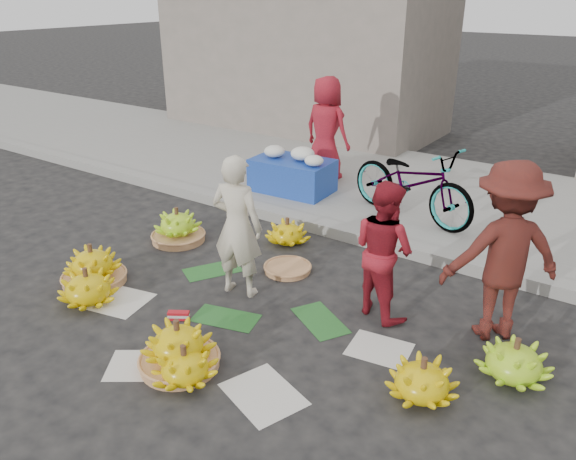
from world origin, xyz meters
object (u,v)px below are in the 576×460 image
Objects in this scene: vendor_cream at (237,227)px; flower_table at (293,173)px; banana_bunch_0 at (93,266)px; banana_bunch_4 at (422,380)px; bicycle at (412,182)px.

flower_table is (-1.19, 2.77, -0.36)m from vendor_cream.
banana_bunch_0 is 3.77m from banana_bunch_4.
vendor_cream is (1.46, 0.77, 0.56)m from banana_bunch_0.
vendor_cream is 3.03m from flower_table.
vendor_cream reaches higher than banana_bunch_0.
bicycle is at bearing -2.79° from flower_table.
banana_bunch_4 is 3.65m from bicycle.
flower_table reaches higher than banana_bunch_4.
banana_bunch_0 is 0.56× the size of flower_table.
flower_table is 1.96m from bicycle.
bicycle is at bearing -116.38° from vendor_cream.
flower_table is at bearing 85.54° from banana_bunch_0.
vendor_cream reaches higher than bicycle.
vendor_cream reaches higher than banana_bunch_4.
bicycle is (1.95, 0.01, 0.23)m from flower_table.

